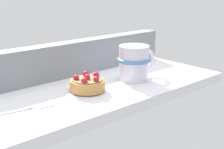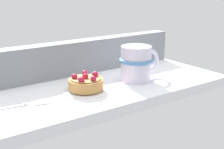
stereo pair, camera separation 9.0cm
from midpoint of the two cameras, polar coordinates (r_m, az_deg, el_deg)
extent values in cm
cube|color=white|center=(91.86, 0.92, -2.67)|extent=(73.31, 32.49, 2.94)
cube|color=gray|center=(100.97, -3.74, 3.00)|extent=(71.85, 4.89, 10.42)
cylinder|color=white|center=(85.67, -1.68, -2.84)|extent=(12.33, 12.33, 0.64)
cylinder|color=white|center=(85.72, -1.68, -2.94)|extent=(6.78, 6.78, 0.32)
cylinder|color=#B77F42|center=(85.13, -1.69, -1.76)|extent=(9.25, 9.25, 2.74)
cylinder|color=olive|center=(84.67, -1.70, -0.78)|extent=(8.14, 8.14, 0.30)
sphere|color=#B71938|center=(84.46, -1.70, -0.34)|extent=(1.56, 1.56, 1.56)
sphere|color=#B71938|center=(86.45, -0.06, -0.01)|extent=(1.62, 1.62, 1.62)
sphere|color=#B71938|center=(87.28, -1.99, 0.23)|extent=(1.56, 1.56, 1.56)
sphere|color=#B71938|center=(84.56, -3.67, -0.43)|extent=(1.58, 1.58, 1.58)
sphere|color=#B71938|center=(81.77, -2.35, -0.99)|extent=(1.67, 1.67, 1.67)
sphere|color=#B71938|center=(82.40, -0.23, -0.79)|extent=(1.56, 1.56, 1.56)
cylinder|color=silver|center=(94.30, 6.98, 1.91)|extent=(8.82, 8.82, 10.28)
torus|color=#4C7FB2|center=(94.06, 7.00, 2.49)|extent=(10.06, 10.06, 1.20)
torus|color=silver|center=(97.96, 9.31, 2.36)|extent=(6.93, 1.17, 6.93)
cube|color=silver|center=(76.83, -15.96, -5.82)|extent=(11.39, 3.01, 0.60)
cube|color=silver|center=(77.69, -11.77, -5.27)|extent=(1.29, 0.79, 0.60)
cube|color=silver|center=(77.42, -9.05, -5.20)|extent=(3.48, 0.94, 0.60)
cube|color=silver|center=(78.08, -9.20, -5.02)|extent=(3.48, 0.94, 0.60)
cube|color=silver|center=(78.75, -9.34, -4.84)|extent=(3.48, 0.94, 0.60)
cube|color=silver|center=(79.41, -9.48, -4.66)|extent=(3.48, 0.94, 0.60)
camera|label=1|loc=(0.04, -87.14, 0.84)|focal=51.76mm
camera|label=2|loc=(0.04, 92.86, -0.84)|focal=51.76mm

